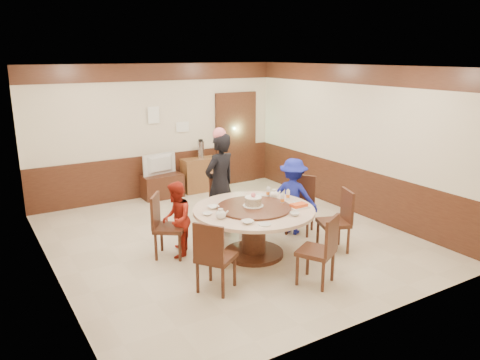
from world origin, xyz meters
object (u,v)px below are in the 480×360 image
television (161,164)px  thermos (201,150)px  side_cabinet (200,175)px  tv_stand (162,186)px  person_red (176,219)px  shrimp_platter (299,206)px  birthday_cake (253,201)px  person_blue (293,196)px  person_standing (220,184)px  banquet_table (254,222)px

television → thermos: (0.95, 0.03, 0.21)m
television → side_cabinet: bearing=170.5°
tv_stand → side_cabinet: bearing=1.9°
person_red → shrimp_platter: bearing=88.5°
birthday_cake → shrimp_platter: birthday_cake is taller
shrimp_platter → person_blue: bearing=57.8°
shrimp_platter → thermos: thermos is taller
person_standing → tv_stand: (-0.07, 2.44, -0.62)m
person_red → tv_stand: (0.95, 2.92, -0.33)m
shrimp_platter → tv_stand: size_ratio=0.35×
person_standing → shrimp_platter: (0.58, -1.40, -0.09)m
birthday_cake → shrimp_platter: 0.69m
television → side_cabinet: 0.98m
banquet_table → thermos: size_ratio=4.80×
shrimp_platter → tv_stand: bearing=99.6°
person_red → thermos: (1.90, 2.95, 0.36)m
tv_stand → side_cabinet: 0.92m
person_red → television: (0.95, 2.92, 0.15)m
person_red → person_blue: size_ratio=0.88×
person_standing → birthday_cake: bearing=73.2°
birthday_cake → tv_stand: size_ratio=0.37×
banquet_table → shrimp_platter: 0.72m
birthday_cake → tv_stand: 3.54m
shrimp_platter → side_cabinet: size_ratio=0.38×
banquet_table → television: bearing=90.7°
person_standing → shrimp_platter: size_ratio=5.79×
person_red → person_blue: (2.08, -0.16, 0.08)m
shrimp_platter → thermos: size_ratio=0.79×
person_blue → shrimp_platter: (-0.48, -0.76, 0.12)m
shrimp_platter → person_red: bearing=150.1°
person_red → side_cabinet: 3.50m
birthday_cake → banquet_table: bearing=-104.9°
person_red → person_blue: person_blue is taller
banquet_table → tv_stand: banquet_table is taller
banquet_table → person_blue: size_ratio=1.40×
banquet_table → shrimp_platter: bearing=-27.8°
person_blue → side_cabinet: person_blue is taller
person_standing → person_blue: bearing=132.6°
side_cabinet → thermos: (0.04, 0.00, 0.56)m
shrimp_platter → side_cabinet: 3.90m
person_blue → shrimp_platter: person_blue is taller
shrimp_platter → person_standing: bearing=112.4°
side_cabinet → television: bearing=-178.1°
side_cabinet → thermos: bearing=0.0°
banquet_table → shrimp_platter: shrimp_platter is taller
birthday_cake → person_blue: bearing=20.9°
birthday_cake → thermos: size_ratio=0.82×
thermos → person_blue: bearing=-86.8°
television → person_blue: bearing=98.6°
person_blue → thermos: (-0.17, 3.12, 0.29)m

